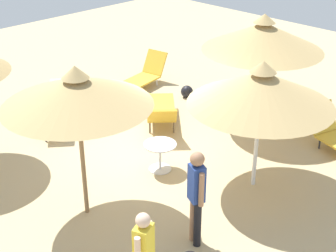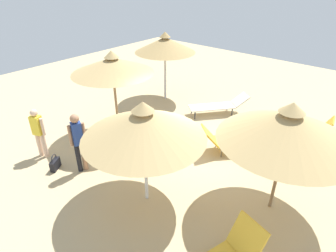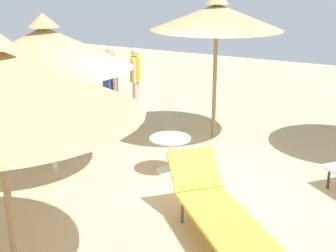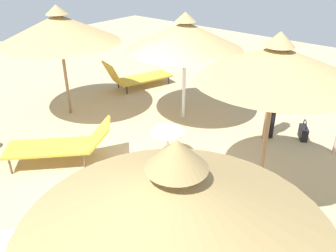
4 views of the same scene
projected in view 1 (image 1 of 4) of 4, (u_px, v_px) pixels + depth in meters
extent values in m
cube|color=tan|center=(157.00, 157.00, 11.37)|extent=(24.00, 24.00, 0.10)
cylinder|color=olive|center=(82.00, 155.00, 8.89)|extent=(0.08, 0.08, 2.48)
cone|color=tan|center=(77.00, 92.00, 8.35)|extent=(2.59, 2.59, 0.50)
cone|color=tan|center=(75.00, 72.00, 8.19)|extent=(0.47, 0.47, 0.22)
cylinder|color=olive|center=(259.00, 80.00, 12.46)|extent=(0.08, 0.08, 2.23)
cone|color=tan|center=(263.00, 36.00, 11.96)|extent=(2.93, 2.93, 0.68)
cone|color=tan|center=(265.00, 18.00, 11.76)|extent=(0.53, 0.53, 0.22)
cylinder|color=white|center=(257.00, 139.00, 9.82)|extent=(0.08, 0.08, 2.12)
cone|color=tan|center=(261.00, 88.00, 9.34)|extent=(2.81, 2.81, 0.66)
cone|color=tan|center=(263.00, 67.00, 9.15)|extent=(0.50, 0.50, 0.22)
cube|color=gold|center=(134.00, 83.00, 14.60)|extent=(1.81, 0.97, 0.05)
cylinder|color=silver|center=(127.00, 98.00, 13.98)|extent=(0.04, 0.04, 0.22)
cylinder|color=silver|center=(111.00, 93.00, 14.28)|extent=(0.04, 0.04, 0.22)
cylinder|color=silver|center=(157.00, 82.00, 15.04)|extent=(0.04, 0.04, 0.22)
cylinder|color=silver|center=(142.00, 78.00, 15.33)|extent=(0.04, 0.04, 0.22)
cube|color=gold|center=(155.00, 62.00, 15.20)|extent=(0.51, 0.75, 0.66)
cube|color=gold|center=(161.00, 107.00, 12.80)|extent=(1.66, 1.71, 0.05)
cylinder|color=brown|center=(149.00, 103.00, 13.52)|extent=(0.04, 0.04, 0.34)
cylinder|color=brown|center=(171.00, 103.00, 13.54)|extent=(0.04, 0.04, 0.34)
cylinder|color=brown|center=(150.00, 127.00, 12.25)|extent=(0.04, 0.04, 0.34)
cylinder|color=brown|center=(174.00, 126.00, 12.27)|extent=(0.04, 0.04, 0.34)
cube|color=gold|center=(162.00, 116.00, 11.76)|extent=(0.80, 0.79, 0.49)
cube|color=silver|center=(58.00, 115.00, 12.46)|extent=(1.59, 1.77, 0.05)
cylinder|color=#2D2D33|center=(67.00, 135.00, 11.91)|extent=(0.04, 0.04, 0.32)
cylinder|color=#2D2D33|center=(46.00, 136.00, 11.86)|extent=(0.04, 0.04, 0.32)
cylinder|color=#2D2D33|center=(71.00, 108.00, 13.24)|extent=(0.04, 0.04, 0.32)
cylinder|color=#2D2D33|center=(52.00, 109.00, 13.19)|extent=(0.04, 0.04, 0.32)
cube|color=silver|center=(61.00, 89.00, 13.39)|extent=(0.82, 0.81, 0.42)
cylinder|color=#2D2D33|center=(319.00, 144.00, 11.58)|extent=(0.04, 0.04, 0.24)
cube|color=gold|center=(322.00, 117.00, 11.72)|extent=(0.78, 0.55, 0.67)
cube|color=yellow|center=(144.00, 243.00, 7.00)|extent=(0.35, 0.31, 0.59)
sphere|color=beige|center=(143.00, 220.00, 6.82)|extent=(0.21, 0.21, 0.21)
cylinder|color=beige|center=(149.00, 237.00, 7.17)|extent=(0.09, 0.09, 0.54)
cylinder|color=#A57554|center=(193.00, 219.00, 8.54)|extent=(0.13, 0.13, 0.88)
cylinder|color=black|center=(197.00, 224.00, 8.41)|extent=(0.13, 0.13, 0.88)
cube|color=navy|center=(197.00, 183.00, 8.13)|extent=(0.30, 0.32, 0.66)
sphere|color=#A57554|center=(197.00, 159.00, 7.93)|extent=(0.24, 0.24, 0.24)
cylinder|color=#A57554|center=(192.00, 179.00, 8.29)|extent=(0.09, 0.09, 0.61)
cylinder|color=#A57554|center=(201.00, 190.00, 7.99)|extent=(0.09, 0.09, 0.61)
cylinder|color=silver|center=(160.00, 144.00, 10.54)|extent=(0.70, 0.70, 0.02)
cylinder|color=silver|center=(160.00, 157.00, 10.68)|extent=(0.05, 0.05, 0.60)
cylinder|color=silver|center=(160.00, 169.00, 10.81)|extent=(0.49, 0.49, 0.02)
sphere|color=black|center=(187.00, 91.00, 14.23)|extent=(0.35, 0.35, 0.35)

